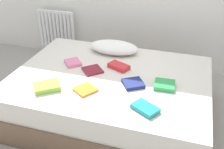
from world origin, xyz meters
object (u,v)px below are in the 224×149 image
(radiator, at_px, (57,30))
(textbook_orange, at_px, (85,90))
(bed, at_px, (111,96))
(textbook_pink, at_px, (73,63))
(textbook_red, at_px, (119,66))
(textbook_green, at_px, (164,85))
(textbook_lime, at_px, (47,87))
(textbook_maroon, at_px, (93,70))
(pillow, at_px, (114,47))
(textbook_teal, at_px, (145,108))
(textbook_navy, at_px, (133,83))

(radiator, xyz_separation_m, textbook_orange, (1.11, -1.54, 0.09))
(bed, xyz_separation_m, textbook_pink, (-0.47, 0.11, 0.27))
(textbook_red, distance_m, textbook_green, 0.56)
(textbook_lime, bearing_deg, textbook_maroon, 19.66)
(textbook_maroon, height_order, textbook_lime, textbook_lime)
(textbook_lime, bearing_deg, textbook_orange, -25.09)
(pillow, bearing_deg, textbook_teal, -59.89)
(bed, distance_m, textbook_red, 0.32)
(textbook_orange, xyz_separation_m, textbook_maroon, (-0.07, 0.36, 0.00))
(textbook_lime, bearing_deg, textbook_pink, 49.83)
(pillow, relative_size, textbook_navy, 3.14)
(textbook_orange, bearing_deg, pillow, 122.32)
(radiator, xyz_separation_m, textbook_pink, (0.78, -1.09, 0.10))
(textbook_pink, height_order, textbook_red, textbook_red)
(textbook_teal, relative_size, textbook_lime, 0.93)
(textbook_pink, distance_m, textbook_orange, 0.55)
(textbook_orange, distance_m, textbook_lime, 0.36)
(bed, xyz_separation_m, textbook_lime, (-0.49, -0.42, 0.28))
(radiator, relative_size, textbook_teal, 2.70)
(pillow, xyz_separation_m, textbook_teal, (0.57, -0.99, -0.05))
(pillow, distance_m, textbook_maroon, 0.51)
(radiator, height_order, textbook_orange, radiator)
(textbook_green, height_order, textbook_orange, textbook_green)
(textbook_pink, bearing_deg, bed, 34.82)
(textbook_maroon, bearing_deg, bed, 40.61)
(bed, height_order, textbook_pink, textbook_pink)
(textbook_teal, bearing_deg, bed, 164.14)
(radiator, height_order, textbook_maroon, radiator)
(bed, height_order, textbook_lime, textbook_lime)
(pillow, distance_m, textbook_teal, 1.14)
(textbook_pink, xyz_separation_m, textbook_red, (0.51, 0.05, 0.01))
(radiator, relative_size, textbook_orange, 3.31)
(textbook_orange, bearing_deg, textbook_teal, 20.88)
(textbook_pink, distance_m, textbook_green, 1.03)
(textbook_green, bearing_deg, textbook_maroon, 170.60)
(bed, bearing_deg, textbook_pink, 166.98)
(pillow, relative_size, textbook_lime, 2.47)
(pillow, bearing_deg, textbook_pink, -129.15)
(textbook_red, xyz_separation_m, textbook_navy, (0.22, -0.28, -0.01))
(textbook_green, bearing_deg, textbook_lime, -164.06)
(radiator, distance_m, textbook_navy, 2.00)
(textbook_pink, bearing_deg, textbook_navy, 30.76)
(textbook_navy, bearing_deg, pillow, 88.54)
(radiator, bearing_deg, textbook_maroon, -48.52)
(textbook_red, xyz_separation_m, textbook_green, (0.51, -0.22, -0.00))
(pillow, relative_size, textbook_pink, 3.29)
(textbook_green, bearing_deg, textbook_pink, 167.61)
(bed, xyz_separation_m, textbook_teal, (0.45, -0.46, 0.27))
(pillow, relative_size, textbook_orange, 3.26)
(radiator, height_order, textbook_teal, radiator)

